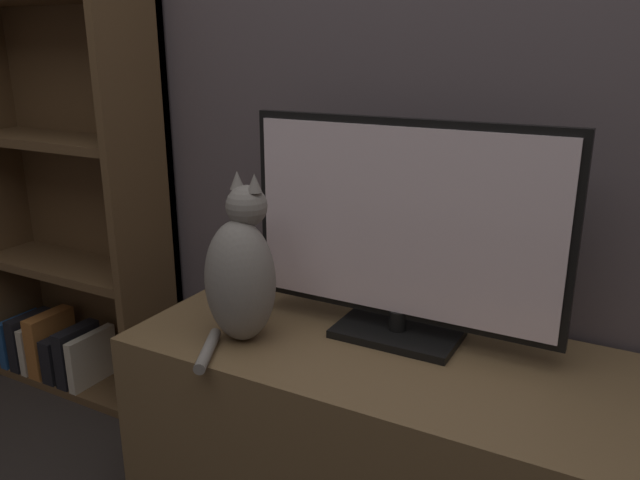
% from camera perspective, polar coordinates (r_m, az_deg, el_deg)
% --- Properties ---
extents(wall_back, '(4.80, 0.05, 2.60)m').
position_cam_1_polar(wall_back, '(1.67, 12.86, 19.52)').
color(wall_back, '#564C51').
rests_on(wall_back, ground_plane).
extents(tv_stand, '(1.36, 0.55, 0.52)m').
position_cam_1_polar(tv_stand, '(1.67, 7.10, -18.16)').
color(tv_stand, brown).
rests_on(tv_stand, ground_plane).
extents(tv, '(0.80, 0.19, 0.55)m').
position_cam_1_polar(tv, '(1.52, 7.48, 0.73)').
color(tv, black).
rests_on(tv, tv_stand).
extents(cat, '(0.20, 0.30, 0.42)m').
position_cam_1_polar(cat, '(1.55, -7.16, -3.10)').
color(cat, gray).
rests_on(cat, tv_stand).
extents(bookshelf, '(0.76, 0.28, 1.84)m').
position_cam_1_polar(bookshelf, '(2.36, -22.03, 6.55)').
color(bookshelf, brown).
rests_on(bookshelf, ground_plane).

